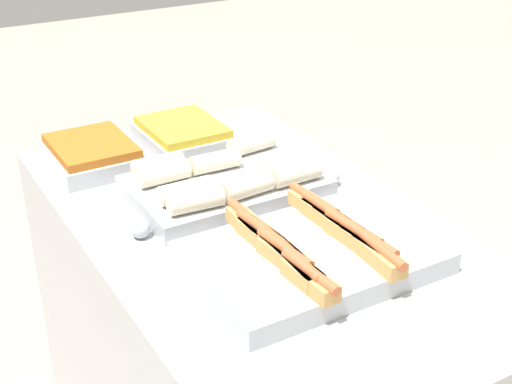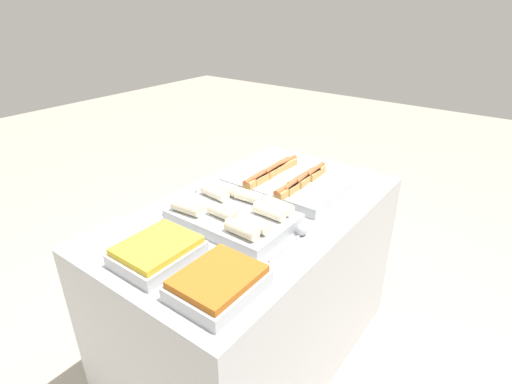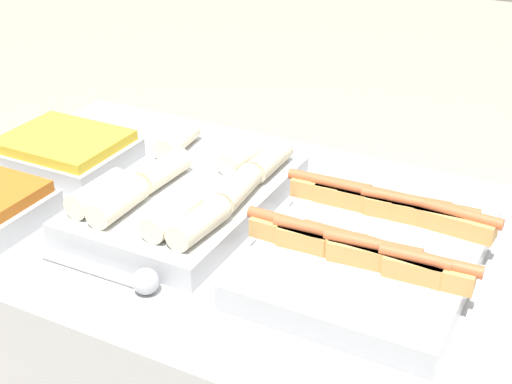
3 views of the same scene
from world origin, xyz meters
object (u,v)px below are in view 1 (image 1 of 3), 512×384
(tray_wraps, at_px, (225,183))
(serving_spoon_near, at_px, (137,226))
(tray_side_front, at_px, (92,154))
(tray_hotdogs, at_px, (312,252))
(serving_spoon_far, at_px, (327,176))
(tray_side_back, at_px, (183,135))

(tray_wraps, relative_size, serving_spoon_near, 1.95)
(tray_side_front, bearing_deg, tray_wraps, 32.99)
(tray_hotdogs, height_order, serving_spoon_far, tray_hotdogs)
(tray_side_front, relative_size, tray_side_back, 1.00)
(serving_spoon_far, bearing_deg, tray_side_back, -151.71)
(serving_spoon_near, bearing_deg, tray_hotdogs, 39.93)
(tray_wraps, height_order, serving_spoon_near, tray_wraps)
(tray_hotdogs, bearing_deg, tray_wraps, -179.32)
(tray_side_front, bearing_deg, tray_hotdogs, 17.54)
(serving_spoon_far, bearing_deg, tray_side_front, -129.76)
(tray_hotdogs, bearing_deg, tray_side_back, 176.62)
(tray_hotdogs, xyz_separation_m, tray_side_front, (-0.76, -0.24, -0.00))
(tray_hotdogs, xyz_separation_m, tray_wraps, (-0.40, -0.00, 0.00))
(tray_side_back, distance_m, serving_spoon_far, 0.49)
(serving_spoon_far, bearing_deg, serving_spoon_near, -90.03)
(serving_spoon_near, height_order, serving_spoon_far, same)
(tray_hotdogs, distance_m, tray_side_back, 0.76)
(tray_side_back, height_order, serving_spoon_far, tray_side_back)
(tray_wraps, bearing_deg, serving_spoon_near, -76.26)
(serving_spoon_far, bearing_deg, tray_hotdogs, -39.89)
(tray_wraps, bearing_deg, tray_side_front, -147.01)
(serving_spoon_near, bearing_deg, tray_wraps, 103.74)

